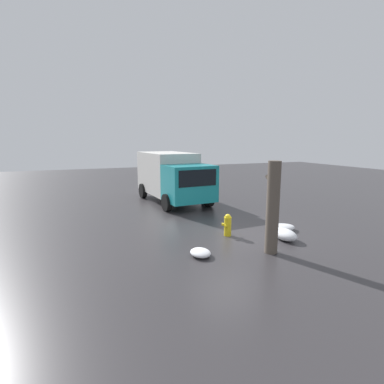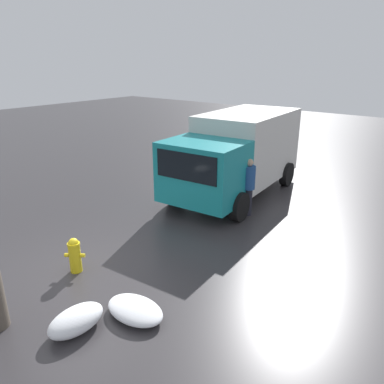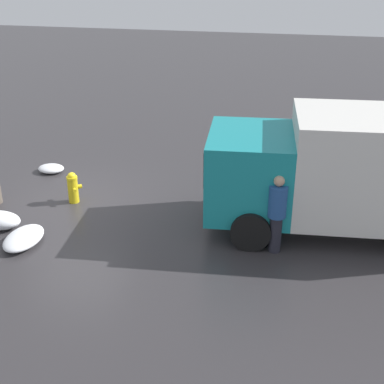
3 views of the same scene
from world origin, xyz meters
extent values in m
plane|color=#333033|center=(0.00, 0.00, 0.00)|extent=(60.00, 60.00, 0.00)
cylinder|color=yellow|center=(0.00, 0.00, 0.34)|extent=(0.27, 0.27, 0.67)
cylinder|color=yellow|center=(0.00, 0.00, 0.70)|extent=(0.29, 0.29, 0.06)
sphere|color=yellow|center=(0.00, 0.00, 0.73)|extent=(0.23, 0.23, 0.23)
cylinder|color=yellow|center=(0.15, 0.11, 0.42)|extent=(0.15, 0.15, 0.11)
cylinder|color=yellow|center=(-0.11, 0.15, 0.42)|extent=(0.13, 0.13, 0.09)
cylinder|color=yellow|center=(0.11, -0.15, 0.42)|extent=(0.13, 0.13, 0.09)
cube|color=teal|center=(4.64, -0.25, 1.39)|extent=(2.12, 2.59, 1.87)
cube|color=black|center=(3.67, -0.33, 1.76)|extent=(0.19, 2.05, 0.82)
cylinder|color=black|center=(4.84, -1.46, 0.45)|extent=(0.92, 0.35, 0.90)
cylinder|color=black|center=(4.64, 0.97, 0.45)|extent=(0.92, 0.35, 0.90)
cylinder|color=#23232D|center=(5.38, -1.43, 0.43)|extent=(0.27, 0.27, 0.87)
cylinder|color=#234C8C|center=(5.38, -1.43, 1.23)|extent=(0.40, 0.40, 0.72)
sphere|color=tan|center=(5.38, -1.43, 1.71)|extent=(0.24, 0.24, 0.24)
ellipsoid|color=white|center=(-1.48, 1.77, 0.11)|extent=(0.78, 0.62, 0.22)
ellipsoid|color=white|center=(-0.27, -2.25, 0.13)|extent=(0.80, 1.27, 0.26)
camera|label=1|loc=(-9.65, 5.36, 3.60)|focal=28.00mm
camera|label=2|loc=(-4.31, -6.82, 4.71)|focal=35.00mm
camera|label=3|loc=(5.65, -11.87, 6.28)|focal=50.00mm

